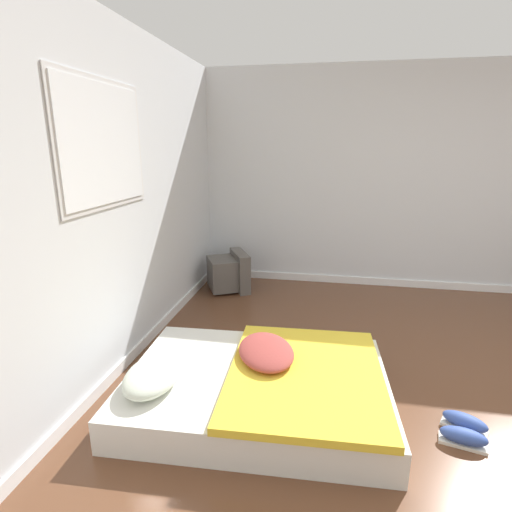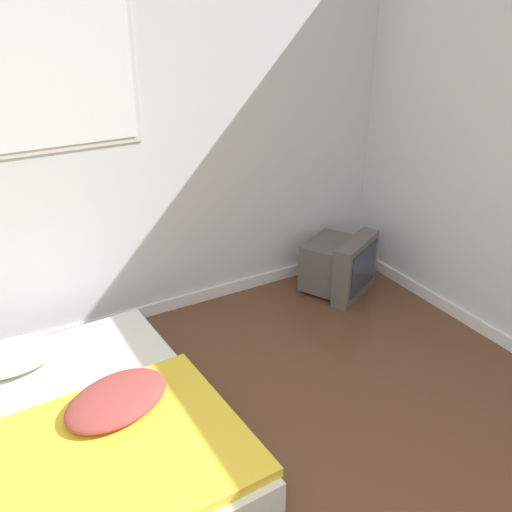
# 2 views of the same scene
# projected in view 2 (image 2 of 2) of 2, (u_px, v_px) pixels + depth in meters

# --- Properties ---
(wall_back) EXTENTS (7.74, 0.08, 2.60)m
(wall_back) POSITION_uv_depth(u_px,v_px,m) (3.00, 155.00, 3.24)
(wall_back) COLOR silver
(wall_back) RESTS_ON ground_plane
(mattress_bed) EXTENTS (1.31, 1.78, 0.37)m
(mattress_bed) POSITION_uv_depth(u_px,v_px,m) (88.00, 433.00, 2.86)
(mattress_bed) COLOR silver
(mattress_bed) RESTS_ON ground_plane
(crt_tv) EXTENTS (0.62, 0.61, 0.46)m
(crt_tv) POSITION_uv_depth(u_px,v_px,m) (339.00, 265.00, 4.36)
(crt_tv) COLOR #56514C
(crt_tv) RESTS_ON ground_plane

